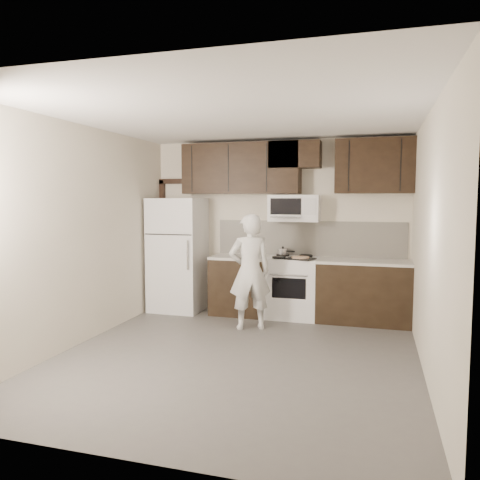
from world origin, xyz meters
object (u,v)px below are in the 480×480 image
at_px(stove, 292,287).
at_px(refrigerator, 178,255).
at_px(microwave, 294,208).
at_px(person, 250,272).

xyz_separation_m(stove, refrigerator, (-1.85, -0.05, 0.44)).
bearing_deg(microwave, stove, -89.90).
bearing_deg(refrigerator, stove, 1.51).
height_order(refrigerator, person, refrigerator).
distance_m(microwave, refrigerator, 2.00).
xyz_separation_m(microwave, refrigerator, (-1.85, -0.17, -0.75)).
distance_m(stove, microwave, 1.20).
distance_m(stove, person, 0.97).
bearing_deg(person, refrigerator, -52.67).
xyz_separation_m(stove, microwave, (-0.00, 0.12, 1.19)).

